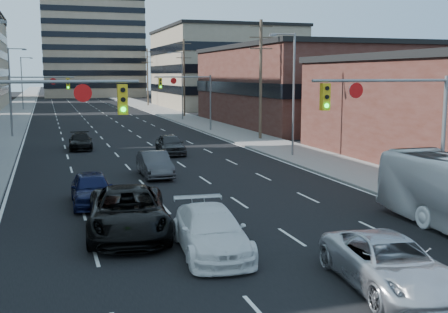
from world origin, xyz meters
TOP-DOWN VIEW (x-y plane):
  - ground at (0.00, 0.00)m, footprint 400.00×400.00m
  - road_surface at (0.00, 130.00)m, footprint 18.00×300.00m
  - sidewalk_left at (-11.50, 130.00)m, footprint 5.00×300.00m
  - sidewalk_right at (11.50, 130.00)m, footprint 5.00×300.00m
  - storefront_right_mid at (24.00, 50.00)m, footprint 20.00×30.00m
  - office_right_far at (25.00, 88.00)m, footprint 22.00×28.00m
  - bg_block_right at (32.00, 130.00)m, footprint 22.00×22.00m
  - signal_near_left at (-7.45, 8.00)m, footprint 6.59×0.33m
  - signal_near_right at (7.45, 8.00)m, footprint 6.59×0.33m
  - signal_far_left at (-7.68, 45.00)m, footprint 6.09×0.33m
  - signal_far_right at (7.68, 45.00)m, footprint 6.09×0.33m
  - utility_pole_block at (12.20, 36.00)m, footprint 2.20×0.28m
  - utility_pole_midblock at (12.20, 66.00)m, footprint 2.20×0.28m
  - utility_pole_distant at (12.20, 96.00)m, footprint 2.20×0.28m
  - streetlight_left_mid at (-10.34, 55.00)m, footprint 2.03×0.22m
  - streetlight_left_far at (-10.34, 90.00)m, footprint 2.03×0.22m
  - streetlight_right_near at (10.34, 25.00)m, footprint 2.03×0.22m
  - streetlight_right_far at (10.34, 60.00)m, footprint 2.03×0.22m
  - black_pickup at (-3.98, 8.21)m, footprint 3.62×6.68m
  - white_van at (-1.60, 5.14)m, footprint 2.58×5.47m
  - silver_suv at (2.32, 0.50)m, footprint 3.05×5.60m
  - sedan_blue at (-4.91, 13.68)m, footprint 1.91×4.59m
  - sedan_grey_center at (-0.73, 20.10)m, footprint 1.58×4.53m
  - sedan_black_far at (-4.21, 34.16)m, footprint 2.02×4.59m
  - sedan_grey_right at (2.16, 29.08)m, footprint 1.98×4.62m

SIDE VIEW (x-z plane):
  - ground at x=0.00m, z-range 0.00..0.00m
  - road_surface at x=0.00m, z-range 0.00..0.02m
  - sidewalk_left at x=-11.50m, z-range 0.00..0.15m
  - sidewalk_right at x=11.50m, z-range 0.00..0.15m
  - sedan_black_far at x=-4.21m, z-range 0.00..1.31m
  - silver_suv at x=2.32m, z-range 0.00..1.49m
  - sedan_grey_center at x=-0.73m, z-range 0.00..1.49m
  - white_van at x=-1.60m, z-range 0.00..1.54m
  - sedan_blue at x=-4.91m, z-range 0.00..1.55m
  - sedan_grey_right at x=2.16m, z-range 0.00..1.56m
  - black_pickup at x=-3.98m, z-range 0.00..1.78m
  - signal_far_left at x=-7.68m, z-range 1.30..7.30m
  - signal_far_right at x=7.68m, z-range 1.30..7.30m
  - signal_near_left at x=-7.45m, z-range 1.33..7.33m
  - signal_near_right at x=7.45m, z-range 1.33..7.33m
  - storefront_right_mid at x=24.00m, z-range 0.00..9.00m
  - streetlight_left_mid at x=-10.34m, z-range 0.55..9.55m
  - streetlight_left_far at x=-10.34m, z-range 0.55..9.55m
  - streetlight_right_near at x=10.34m, z-range 0.55..9.55m
  - streetlight_right_far at x=10.34m, z-range 0.55..9.55m
  - utility_pole_block at x=12.20m, z-range 0.28..11.28m
  - utility_pole_midblock at x=12.20m, z-range 0.28..11.28m
  - utility_pole_distant at x=12.20m, z-range 0.28..11.28m
  - bg_block_right at x=32.00m, z-range 0.00..12.00m
  - office_right_far at x=25.00m, z-range 0.00..14.00m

